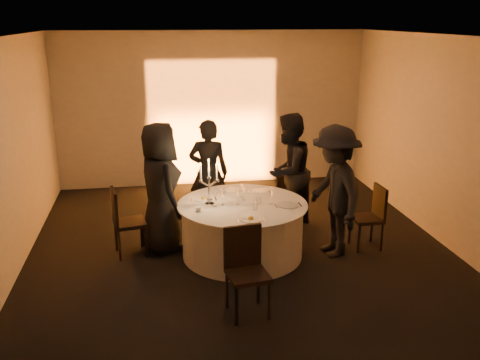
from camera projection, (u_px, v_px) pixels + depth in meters
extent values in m
plane|color=black|center=(242.00, 255.00, 7.59)|extent=(7.00, 7.00, 0.00)
plane|color=silver|center=(243.00, 36.00, 6.71)|extent=(7.00, 7.00, 0.00)
plane|color=#BAB4AC|center=(212.00, 109.00, 10.45)|extent=(7.00, 0.00, 7.00)
plane|color=#BAB4AC|center=(324.00, 269.00, 3.85)|extent=(7.00, 0.00, 7.00)
plane|color=#BAB4AC|center=(6.00, 162.00, 6.68)|extent=(0.00, 7.00, 7.00)
plane|color=#BAB4AC|center=(449.00, 144.00, 7.62)|extent=(0.00, 7.00, 7.00)
cube|color=black|center=(215.00, 184.00, 10.59)|extent=(0.25, 0.12, 0.10)
cylinder|color=black|center=(242.00, 254.00, 7.58)|extent=(0.60, 0.60, 0.03)
cylinder|color=black|center=(242.00, 230.00, 7.48)|extent=(0.20, 0.20, 0.75)
cylinder|color=white|center=(242.00, 230.00, 7.48)|extent=(1.68, 1.68, 0.75)
cylinder|color=white|center=(242.00, 204.00, 7.36)|extent=(1.80, 1.80, 0.02)
cube|color=black|center=(130.00, 223.00, 7.48)|extent=(0.50, 0.50, 0.05)
cube|color=black|center=(114.00, 207.00, 7.34)|extent=(0.12, 0.43, 0.49)
cylinder|color=black|center=(146.00, 242.00, 7.45)|extent=(0.04, 0.04, 0.46)
cylinder|color=black|center=(141.00, 232.00, 7.78)|extent=(0.04, 0.04, 0.46)
cylinder|color=black|center=(120.00, 246.00, 7.33)|extent=(0.04, 0.04, 0.46)
cylinder|color=black|center=(116.00, 236.00, 7.66)|extent=(0.04, 0.04, 0.46)
cube|color=black|center=(210.00, 195.00, 8.82)|extent=(0.44, 0.44, 0.05)
cube|color=black|center=(209.00, 185.00, 8.59)|extent=(0.38, 0.11, 0.43)
cylinder|color=black|center=(221.00, 204.00, 9.03)|extent=(0.04, 0.04, 0.40)
cylinder|color=black|center=(202.00, 204.00, 9.04)|extent=(0.04, 0.04, 0.40)
cylinder|color=black|center=(219.00, 211.00, 8.73)|extent=(0.04, 0.04, 0.40)
cylinder|color=black|center=(200.00, 211.00, 8.73)|extent=(0.04, 0.04, 0.40)
cube|color=black|center=(278.00, 192.00, 9.01)|extent=(0.50, 0.50, 0.05)
cube|color=black|center=(285.00, 181.00, 8.82)|extent=(0.34, 0.22, 0.42)
cylinder|color=black|center=(278.00, 199.00, 9.29)|extent=(0.04, 0.04, 0.40)
cylinder|color=black|center=(264.00, 203.00, 9.09)|extent=(0.04, 0.04, 0.40)
cylinder|color=black|center=(291.00, 204.00, 9.05)|extent=(0.04, 0.04, 0.40)
cylinder|color=black|center=(277.00, 208.00, 8.86)|extent=(0.04, 0.04, 0.40)
cube|color=black|center=(367.00, 219.00, 7.71)|extent=(0.41, 0.41, 0.05)
cube|color=black|center=(380.00, 202.00, 7.67)|extent=(0.05, 0.41, 0.46)
cylinder|color=black|center=(350.00, 230.00, 7.91)|extent=(0.04, 0.04, 0.43)
cylinder|color=black|center=(359.00, 239.00, 7.58)|extent=(0.04, 0.04, 0.43)
cylinder|color=black|center=(372.00, 228.00, 7.97)|extent=(0.04, 0.04, 0.43)
cylinder|color=black|center=(382.00, 237.00, 7.65)|extent=(0.04, 0.04, 0.43)
cube|color=black|center=(248.00, 275.00, 5.94)|extent=(0.49, 0.49, 0.05)
cube|color=black|center=(243.00, 246.00, 6.04)|extent=(0.44, 0.10, 0.50)
cylinder|color=black|center=(236.00, 306.00, 5.79)|extent=(0.04, 0.04, 0.47)
cylinder|color=black|center=(269.00, 301.00, 5.90)|extent=(0.04, 0.04, 0.47)
cylinder|color=black|center=(227.00, 290.00, 6.13)|extent=(0.04, 0.04, 0.47)
cylinder|color=black|center=(258.00, 285.00, 6.24)|extent=(0.04, 0.04, 0.47)
imported|color=black|center=(160.00, 188.00, 7.52)|extent=(0.87, 1.06, 1.86)
imported|color=black|center=(209.00, 173.00, 8.49)|extent=(0.71, 0.55, 1.72)
imported|color=black|center=(288.00, 171.00, 8.36)|extent=(1.13, 1.12, 1.84)
imported|color=black|center=(334.00, 191.00, 7.37)|extent=(0.83, 1.28, 1.86)
cylinder|color=white|center=(204.00, 199.00, 7.52)|extent=(0.26, 0.26, 0.01)
cube|color=#B9B9BD|center=(192.00, 200.00, 7.49)|extent=(0.01, 0.17, 0.01)
cube|color=#B9B9BD|center=(216.00, 199.00, 7.55)|extent=(0.02, 0.17, 0.01)
sphere|color=yellow|center=(204.00, 196.00, 7.51)|extent=(0.07, 0.07, 0.07)
cylinder|color=white|center=(232.00, 190.00, 7.93)|extent=(0.27, 0.27, 0.01)
cube|color=#B9B9BD|center=(220.00, 190.00, 7.90)|extent=(0.02, 0.17, 0.01)
cube|color=#B9B9BD|center=(243.00, 189.00, 7.96)|extent=(0.02, 0.17, 0.01)
cylinder|color=white|center=(260.00, 191.00, 7.88)|extent=(0.25, 0.25, 0.01)
cube|color=#B9B9BD|center=(249.00, 191.00, 7.85)|extent=(0.02, 0.17, 0.01)
cube|color=#B9B9BD|center=(271.00, 190.00, 7.91)|extent=(0.01, 0.17, 0.01)
cylinder|color=white|center=(288.00, 205.00, 7.28)|extent=(0.29, 0.29, 0.01)
cube|color=#B9B9BD|center=(276.00, 206.00, 7.25)|extent=(0.02, 0.17, 0.01)
cube|color=#B9B9BD|center=(300.00, 205.00, 7.31)|extent=(0.01, 0.17, 0.01)
cylinder|color=white|center=(251.00, 220.00, 6.77)|extent=(0.26, 0.26, 0.01)
cube|color=#B9B9BD|center=(237.00, 220.00, 6.74)|extent=(0.02, 0.17, 0.01)
cube|color=#B9B9BD|center=(264.00, 219.00, 6.79)|extent=(0.02, 0.17, 0.01)
sphere|color=yellow|center=(251.00, 216.00, 6.75)|extent=(0.07, 0.07, 0.07)
cylinder|color=white|center=(199.00, 211.00, 7.07)|extent=(0.11, 0.11, 0.01)
cylinder|color=white|center=(199.00, 209.00, 7.06)|extent=(0.07, 0.07, 0.06)
cylinder|color=white|center=(209.00, 204.00, 7.31)|extent=(0.13, 0.13, 0.02)
sphere|color=white|center=(209.00, 200.00, 7.29)|extent=(0.07, 0.07, 0.07)
cylinder|color=white|center=(209.00, 191.00, 7.26)|extent=(0.03, 0.03, 0.35)
cylinder|color=white|center=(209.00, 178.00, 7.20)|extent=(0.06, 0.06, 0.03)
cylinder|color=white|center=(209.00, 169.00, 7.17)|extent=(0.02, 0.02, 0.22)
cone|color=gold|center=(209.00, 160.00, 7.13)|extent=(0.02, 0.02, 0.04)
cylinder|color=white|center=(205.00, 184.00, 7.22)|extent=(0.12, 0.02, 0.08)
cylinder|color=white|center=(201.00, 181.00, 7.20)|extent=(0.05, 0.05, 0.03)
cylinder|color=white|center=(201.00, 173.00, 7.16)|extent=(0.02, 0.02, 0.22)
cone|color=gold|center=(200.00, 164.00, 7.12)|extent=(0.02, 0.02, 0.04)
cylinder|color=white|center=(213.00, 183.00, 7.23)|extent=(0.12, 0.02, 0.08)
cylinder|color=white|center=(217.00, 181.00, 7.23)|extent=(0.05, 0.05, 0.03)
cylinder|color=white|center=(217.00, 172.00, 7.20)|extent=(0.02, 0.02, 0.22)
cone|color=gold|center=(217.00, 163.00, 7.16)|extent=(0.02, 0.02, 0.04)
cylinder|color=white|center=(238.00, 204.00, 7.32)|extent=(0.06, 0.06, 0.01)
cylinder|color=white|center=(238.00, 201.00, 7.31)|extent=(0.01, 0.01, 0.10)
cone|color=white|center=(238.00, 195.00, 7.28)|extent=(0.07, 0.07, 0.09)
cylinder|color=white|center=(242.00, 197.00, 7.63)|extent=(0.06, 0.06, 0.01)
cylinder|color=white|center=(242.00, 193.00, 7.61)|extent=(0.01, 0.01, 0.10)
cone|color=white|center=(242.00, 187.00, 7.59)|extent=(0.07, 0.07, 0.09)
cylinder|color=white|center=(244.00, 200.00, 7.50)|extent=(0.06, 0.06, 0.01)
cylinder|color=white|center=(244.00, 196.00, 7.49)|extent=(0.01, 0.01, 0.10)
cone|color=white|center=(244.00, 190.00, 7.46)|extent=(0.07, 0.07, 0.09)
cylinder|color=white|center=(215.00, 206.00, 7.25)|extent=(0.06, 0.06, 0.01)
cylinder|color=white|center=(215.00, 203.00, 7.24)|extent=(0.01, 0.01, 0.10)
cone|color=white|center=(215.00, 196.00, 7.21)|extent=(0.07, 0.07, 0.09)
cylinder|color=white|center=(222.00, 205.00, 7.30)|extent=(0.06, 0.06, 0.01)
cylinder|color=white|center=(222.00, 201.00, 7.28)|extent=(0.01, 0.01, 0.10)
cone|color=white|center=(222.00, 195.00, 7.26)|extent=(0.07, 0.07, 0.09)
cylinder|color=white|center=(271.00, 204.00, 7.35)|extent=(0.06, 0.06, 0.01)
cylinder|color=white|center=(271.00, 200.00, 7.34)|extent=(0.01, 0.01, 0.10)
cone|color=white|center=(271.00, 194.00, 7.31)|extent=(0.07, 0.07, 0.09)
cylinder|color=white|center=(255.00, 207.00, 7.10)|extent=(0.07, 0.07, 0.09)
cylinder|color=white|center=(259.00, 201.00, 7.33)|extent=(0.07, 0.07, 0.09)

